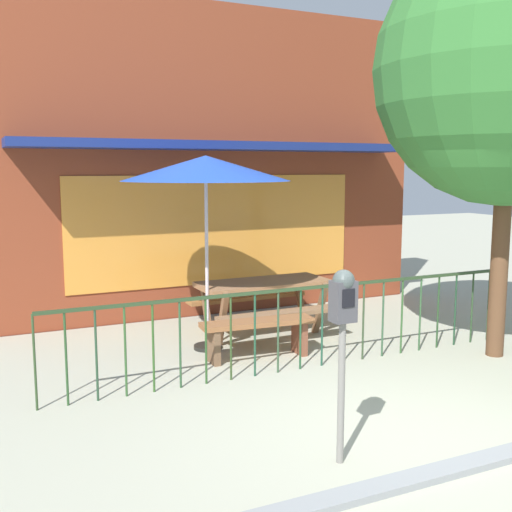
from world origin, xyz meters
The scene contains 9 objects.
ground centered at (0.00, 0.00, 0.00)m, with size 40.00×40.00×0.00m, color #A6A690.
pub_storefront centered at (0.00, 5.04, 2.39)m, with size 7.23×1.35×4.80m.
patio_fence_front centered at (0.00, 1.86, 0.66)m, with size 6.10×0.04×0.97m.
picnic_table_left centered at (0.09, 3.31, 0.61)m, with size 1.82×1.38×0.79m.
patio_umbrella centered at (-0.83, 3.07, 2.29)m, with size 2.11×2.11×2.47m.
patio_bench centered at (-0.42, 2.43, 0.35)m, with size 1.42×0.44×0.48m.
parking_meter_far centered at (-0.97, -0.27, 1.20)m, with size 0.18×0.17×1.55m.
street_tree centered at (2.31, 1.30, 3.44)m, with size 3.20×3.20×5.05m.
curb_edge centered at (0.00, -0.77, 0.00)m, with size 10.12×0.20×0.11m, color gray.
Camera 1 is at (-3.51, -4.13, 2.31)m, focal length 43.00 mm.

